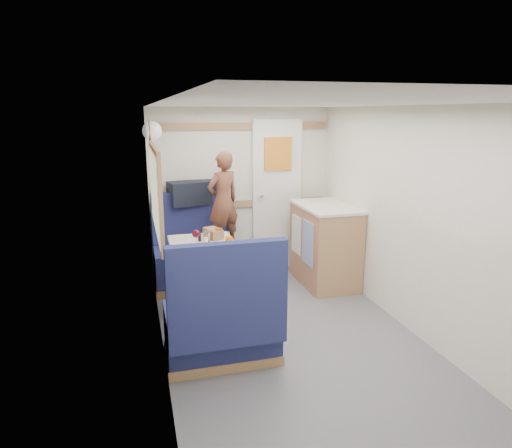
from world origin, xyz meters
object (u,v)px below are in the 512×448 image
object	(u,v)px
tumbler_left	(185,254)
beer_glass	(219,234)
cheese_block	(211,251)
pepper_grinder	(200,237)
person	(223,201)
tumbler_right	(207,236)
duffel_bag	(193,193)
bench_near	(223,327)
dome_light	(152,131)
dinette_table	(205,261)
galley_counter	(324,244)
orange_fruit	(229,240)
tray	(222,250)
wine_glass	(196,234)
bench_far	(194,260)
bread_loaf	(213,233)
salt_grinder	(206,242)

from	to	relation	value
tumbler_left	beer_glass	distance (m)	0.68
cheese_block	pepper_grinder	distance (m)	0.46
person	tumbler_right	world-z (taller)	person
duffel_bag	bench_near	bearing A→B (deg)	-103.98
dome_light	duffel_bag	world-z (taller)	dome_light
dinette_table	cheese_block	size ratio (longest dim) A/B	10.04
galley_counter	orange_fruit	size ratio (longest dim) A/B	11.90
orange_fruit	tumbler_right	bearing A→B (deg)	132.68
dome_light	beer_glass	bearing A→B (deg)	-50.13
dome_light	dinette_table	bearing A→B (deg)	-65.35
person	duffel_bag	xyz separation A→B (m)	(-0.28, 0.37, 0.04)
tray	wine_glass	size ratio (longest dim) A/B	2.22
dome_light	tray	distance (m)	1.57
dinette_table	orange_fruit	world-z (taller)	orange_fruit
cheese_block	pepper_grinder	bearing A→B (deg)	94.42
dinette_table	dome_light	bearing A→B (deg)	114.65
bench_far	bread_loaf	xyz separation A→B (m)	(0.13, -0.63, 0.47)
dinette_table	person	xyz separation A→B (m)	(0.33, 0.75, 0.42)
bench_far	person	size ratio (longest dim) A/B	0.97
dinette_table	cheese_block	bearing A→B (deg)	-87.54
tray	wine_glass	bearing A→B (deg)	137.63
person	wine_glass	world-z (taller)	person
dome_light	tumbler_right	world-z (taller)	dome_light
tumbler_right	pepper_grinder	bearing A→B (deg)	167.05
tumbler_left	tumbler_right	bearing A→B (deg)	62.26
person	beer_glass	world-z (taller)	person
tray	pepper_grinder	xyz separation A→B (m)	(-0.15, 0.38, 0.03)
wine_glass	tumbler_left	xyz separation A→B (m)	(-0.14, -0.34, -0.07)
tray	salt_grinder	distance (m)	0.22
pepper_grinder	bread_loaf	size ratio (longest dim) A/B	0.38
dinette_table	galley_counter	world-z (taller)	galley_counter
orange_fruit	salt_grinder	world-z (taller)	orange_fruit
bench_far	bench_near	world-z (taller)	same
bench_near	bread_loaf	bearing A→B (deg)	83.45
orange_fruit	bench_near	bearing A→B (deg)	-105.52
tumbler_right	duffel_bag	bearing A→B (deg)	89.79
dinette_table	orange_fruit	xyz separation A→B (m)	(0.22, -0.05, 0.21)
dinette_table	salt_grinder	xyz separation A→B (m)	(0.01, -0.05, 0.20)
cheese_block	pepper_grinder	size ratio (longest dim) A/B	1.07
bench_far	bench_near	bearing A→B (deg)	-90.00
galley_counter	pepper_grinder	bearing A→B (deg)	-165.18
tumbler_right	pepper_grinder	xyz separation A→B (m)	(-0.07, 0.02, -0.01)
tumbler_right	tray	bearing A→B (deg)	-78.06
bench_near	tumbler_right	xyz separation A→B (m)	(0.05, 1.00, 0.47)
bench_far	tumbler_right	world-z (taller)	bench_far
cheese_block	salt_grinder	xyz separation A→B (m)	(-0.01, 0.26, 0.01)
pepper_grinder	bench_far	bearing A→B (deg)	88.18
bench_near	beer_glass	distance (m)	1.16
orange_fruit	tumbler_left	xyz separation A→B (m)	(-0.45, -0.32, -0.00)
dinette_table	galley_counter	distance (m)	1.57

